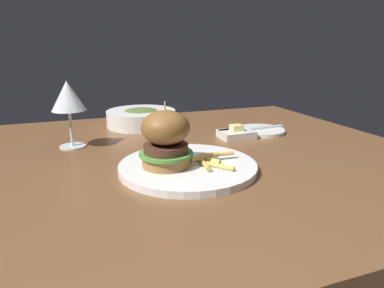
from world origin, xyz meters
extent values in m
cube|color=brown|center=(0.00, 0.00, 0.72)|extent=(1.19, 0.95, 0.04)
cylinder|color=brown|center=(0.53, 0.41, 0.35)|extent=(0.06, 0.06, 0.70)
cylinder|color=white|center=(0.01, -0.10, 0.75)|extent=(0.28, 0.28, 0.01)
cylinder|color=#9E6B38|center=(-0.03, -0.10, 0.77)|extent=(0.09, 0.09, 0.02)
cylinder|color=#4C9338|center=(-0.03, -0.10, 0.78)|extent=(0.11, 0.11, 0.01)
cylinder|color=#4C2D1E|center=(-0.03, -0.10, 0.79)|extent=(0.09, 0.09, 0.02)
ellipsoid|color=brown|center=(-0.03, -0.10, 0.83)|extent=(0.09, 0.09, 0.07)
cylinder|color=#CCB78C|center=(-0.03, -0.10, 0.86)|extent=(0.00, 0.00, 0.05)
cylinder|color=#EABC5B|center=(0.05, -0.11, 0.76)|extent=(0.04, 0.06, 0.01)
cylinder|color=#EABC5B|center=(0.06, -0.14, 0.76)|extent=(0.05, 0.06, 0.01)
cylinder|color=#E0B251|center=(0.03, -0.13, 0.76)|extent=(0.02, 0.06, 0.01)
cylinder|color=#EABC5B|center=(0.05, -0.11, 0.76)|extent=(0.04, 0.05, 0.01)
cylinder|color=gold|center=(0.03, -0.09, 0.76)|extent=(0.06, 0.02, 0.01)
cylinder|color=#E0B251|center=(0.04, -0.11, 0.77)|extent=(0.07, 0.02, 0.01)
cylinder|color=#EABC5B|center=(0.08, -0.10, 0.77)|extent=(0.07, 0.01, 0.01)
cylinder|color=silver|center=(-0.20, 0.15, 0.74)|extent=(0.06, 0.06, 0.00)
cylinder|color=silver|center=(-0.20, 0.15, 0.79)|extent=(0.01, 0.01, 0.09)
cone|color=silver|center=(-0.20, 0.15, 0.87)|extent=(0.08, 0.08, 0.07)
cylinder|color=white|center=(0.31, 0.11, 0.74)|extent=(0.14, 0.14, 0.01)
cube|color=silver|center=(0.31, 0.11, 0.75)|extent=(0.15, 0.02, 0.00)
cube|color=black|center=(0.20, 0.11, 0.76)|extent=(0.06, 0.02, 0.01)
cube|color=white|center=(0.22, 0.08, 0.75)|extent=(0.09, 0.07, 0.02)
cube|color=#F4E58C|center=(0.22, 0.08, 0.77)|extent=(0.03, 0.03, 0.02)
cylinder|color=white|center=(0.01, 0.32, 0.76)|extent=(0.21, 0.21, 0.05)
ellipsoid|color=#4C662D|center=(0.01, 0.32, 0.78)|extent=(0.12, 0.12, 0.02)
camera|label=1|loc=(-0.20, -0.71, 0.98)|focal=32.00mm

